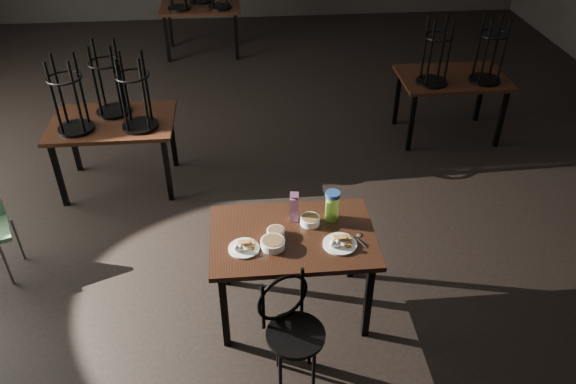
{
  "coord_description": "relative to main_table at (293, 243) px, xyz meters",
  "views": [
    {
      "loc": [
        -0.18,
        -4.3,
        3.37
      ],
      "look_at": [
        0.14,
        -0.79,
        0.85
      ],
      "focal_mm": 35.0,
      "sensor_mm": 36.0,
      "label": 1
    }
  ],
  "objects": [
    {
      "name": "bowl_near",
      "position": [
        -0.12,
        0.01,
        0.11
      ],
      "size": [
        0.13,
        0.13,
        0.05
      ],
      "color": "white",
      "rests_on": "main_table"
    },
    {
      "name": "bg_table_left",
      "position": [
        -1.6,
        1.88,
        0.11
      ],
      "size": [
        1.2,
        0.8,
        1.48
      ],
      "color": "black",
      "rests_on": "ground"
    },
    {
      "name": "bowl_big",
      "position": [
        -0.16,
        -0.12,
        0.11
      ],
      "size": [
        0.17,
        0.17,
        0.06
      ],
      "color": "white",
      "rests_on": "main_table"
    },
    {
      "name": "water_bottle",
      "position": [
        0.31,
        0.16,
        0.2
      ],
      "size": [
        0.14,
        0.14,
        0.24
      ],
      "color": "#7CCA3B",
      "rests_on": "main_table"
    },
    {
      "name": "spoon",
      "position": [
        0.47,
        -0.06,
        0.08
      ],
      "size": [
        0.05,
        0.18,
        0.01
      ],
      "color": "silver",
      "rests_on": "main_table"
    },
    {
      "name": "bowl_far",
      "position": [
        0.14,
        0.12,
        0.11
      ],
      "size": [
        0.15,
        0.15,
        0.06
      ],
      "color": "white",
      "rests_on": "main_table"
    },
    {
      "name": "plate_right",
      "position": [
        0.32,
        -0.14,
        0.1
      ],
      "size": [
        0.24,
        0.24,
        0.08
      ],
      "color": "white",
      "rests_on": "main_table"
    },
    {
      "name": "bentwood_chair",
      "position": [
        -0.07,
        -0.6,
        -0.17
      ],
      "size": [
        0.45,
        0.44,
        0.84
      ],
      "rotation": [
        0.0,
        0.0,
        0.44
      ],
      "color": "black",
      "rests_on": "ground"
    },
    {
      "name": "bg_table_right",
      "position": [
        2.08,
        2.58,
        0.08
      ],
      "size": [
        1.2,
        0.8,
        1.48
      ],
      "color": "black",
      "rests_on": "ground"
    },
    {
      "name": "juice_carton",
      "position": [
        0.03,
        0.18,
        0.2
      ],
      "size": [
        0.07,
        0.07,
        0.26
      ],
      "color": "#911A6A",
      "rests_on": "main_table"
    },
    {
      "name": "main_table",
      "position": [
        0.0,
        0.0,
        0.0
      ],
      "size": [
        1.2,
        0.8,
        0.75
      ],
      "color": "black",
      "rests_on": "ground"
    },
    {
      "name": "plate_left",
      "position": [
        -0.36,
        -0.12,
        0.1
      ],
      "size": [
        0.22,
        0.22,
        0.07
      ],
      "color": "white",
      "rests_on": "main_table"
    },
    {
      "name": "bg_table_far",
      "position": [
        -0.87,
        5.49,
        0.11
      ],
      "size": [
        1.2,
        0.8,
        1.48
      ],
      "color": "black",
      "rests_on": "ground"
    }
  ]
}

